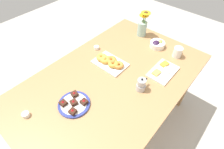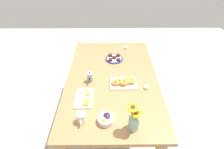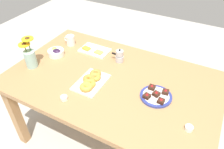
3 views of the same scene
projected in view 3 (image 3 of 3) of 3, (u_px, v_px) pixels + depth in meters
The scene contains 11 objects.
ground_plane at pixel (112, 137), 2.13m from camera, with size 6.00×6.00×0.00m, color #B7B2A8.
dining_table at pixel (112, 87), 1.73m from camera, with size 1.60×1.00×0.74m.
coffee_mug at pixel (70, 40), 2.04m from camera, with size 0.11×0.08×0.09m.
grape_bowl at pixel (56, 52), 1.91m from camera, with size 0.14×0.14×0.07m.
cheese_platter at pixel (94, 50), 1.97m from camera, with size 0.26×0.17×0.03m.
croissant_platter at pixel (91, 81), 1.61m from camera, with size 0.19×0.29×0.05m.
jam_cup_honey at pixel (189, 128), 1.29m from camera, with size 0.05×0.05×0.03m.
jam_cup_berry at pixel (64, 98), 1.49m from camera, with size 0.05×0.05×0.03m.
dessert_plate at pixel (156, 96), 1.51m from camera, with size 0.22×0.22×0.05m.
flower_vase at pixel (30, 57), 1.74m from camera, with size 0.11×0.12×0.26m.
moka_pot at pixel (119, 56), 1.82m from camera, with size 0.11×0.07×0.12m.
Camera 3 is at (-0.61, 1.13, 1.81)m, focal length 35.00 mm.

